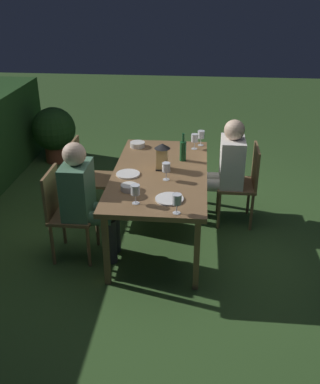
{
  "coord_description": "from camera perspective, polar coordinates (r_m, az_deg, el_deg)",
  "views": [
    {
      "loc": [
        -3.88,
        -0.36,
        2.45
      ],
      "look_at": [
        0.0,
        0.0,
        0.51
      ],
      "focal_mm": 41.13,
      "sensor_mm": 36.0,
      "label": 1
    }
  ],
  "objects": [
    {
      "name": "chair_side_left_b",
      "position": [
        4.73,
        10.71,
        1.42
      ],
      "size": [
        0.42,
        0.4,
        0.87
      ],
      "color": "brown",
      "rests_on": "ground"
    },
    {
      "name": "wine_glass_c",
      "position": [
        3.62,
        -3.21,
        0.17
      ],
      "size": [
        0.08,
        0.08,
        0.17
      ],
      "color": "silver",
      "rests_on": "dining_table"
    },
    {
      "name": "plate_a",
      "position": [
        3.72,
        1.23,
        -0.91
      ],
      "size": [
        0.24,
        0.24,
        0.01
      ],
      "primitive_type": "cylinder",
      "color": "white",
      "rests_on": "dining_table"
    },
    {
      "name": "wine_glass_e",
      "position": [
        3.47,
        2.2,
        -1.06
      ],
      "size": [
        0.08,
        0.08,
        0.17
      ],
      "color": "silver",
      "rests_on": "dining_table"
    },
    {
      "name": "person_in_green",
      "position": [
        4.05,
        -9.72,
        -0.53
      ],
      "size": [
        0.38,
        0.47,
        1.15
      ],
      "color": "#4C7A5B",
      "rests_on": "ground"
    },
    {
      "name": "bowl_olives",
      "position": [
        3.89,
        -4.02,
        0.63
      ],
      "size": [
        0.15,
        0.15,
        0.05
      ],
      "color": "silver",
      "rests_on": "dining_table"
    },
    {
      "name": "plate_b",
      "position": [
        4.2,
        -4.17,
        2.34
      ],
      "size": [
        0.23,
        0.23,
        0.01
      ],
      "primitive_type": "cylinder",
      "color": "white",
      "rests_on": "dining_table"
    },
    {
      "name": "green_bottle_on_table",
      "position": [
        4.49,
        3.0,
        5.42
      ],
      "size": [
        0.07,
        0.07,
        0.29
      ],
      "color": "#195128",
      "rests_on": "dining_table"
    },
    {
      "name": "bowl_bread",
      "position": [
        4.89,
        -2.95,
        6.2
      ],
      "size": [
        0.16,
        0.16,
        0.05
      ],
      "color": "silver",
      "rests_on": "dining_table"
    },
    {
      "name": "chair_side_right_b",
      "position": [
        4.86,
        -9.55,
        2.21
      ],
      "size": [
        0.42,
        0.4,
        0.87
      ],
      "color": "brown",
      "rests_on": "ground"
    },
    {
      "name": "wine_glass_d",
      "position": [
        4.04,
        0.81,
        3.12
      ],
      "size": [
        0.08,
        0.08,
        0.17
      ],
      "color": "silver",
      "rests_on": "dining_table"
    },
    {
      "name": "chair_side_right_a",
      "position": [
        4.17,
        -12.16,
        -2.27
      ],
      "size": [
        0.42,
        0.4,
        0.87
      ],
      "color": "brown",
      "rests_on": "ground"
    },
    {
      "name": "potted_plant_by_hedge",
      "position": [
        6.46,
        -13.59,
        7.68
      ],
      "size": [
        0.61,
        0.61,
        0.79
      ],
      "color": "brown",
      "rests_on": "ground"
    },
    {
      "name": "wine_glass_b",
      "position": [
        4.8,
        4.52,
        6.91
      ],
      "size": [
        0.08,
        0.08,
        0.17
      ],
      "color": "silver",
      "rests_on": "dining_table"
    },
    {
      "name": "dining_table",
      "position": [
        4.28,
        0.0,
        1.98
      ],
      "size": [
        1.77,
        0.91,
        0.73
      ],
      "color": "olive",
      "rests_on": "ground"
    },
    {
      "name": "person_in_cream",
      "position": [
        4.65,
        8.47,
        3.22
      ],
      "size": [
        0.38,
        0.47,
        1.15
      ],
      "color": "white",
      "rests_on": "ground"
    },
    {
      "name": "wine_glass_a",
      "position": [
        4.92,
        5.35,
        7.34
      ],
      "size": [
        0.08,
        0.08,
        0.17
      ],
      "color": "silver",
      "rests_on": "dining_table"
    },
    {
      "name": "lantern_centerpiece",
      "position": [
        4.26,
        0.3,
        4.83
      ],
      "size": [
        0.15,
        0.15,
        0.27
      ],
      "color": "black",
      "rests_on": "dining_table"
    },
    {
      "name": "ground_plane",
      "position": [
        4.6,
        0.0,
        -5.72
      ],
      "size": [
        16.0,
        16.0,
        0.0
      ],
      "primitive_type": "plane",
      "color": "#385B28"
    }
  ]
}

